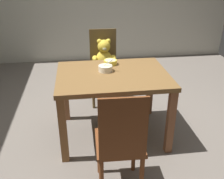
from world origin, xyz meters
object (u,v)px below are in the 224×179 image
object	(u,v)px
porridge_bowl_yellow_far_center	(110,62)
teddy_chair_far_center	(104,60)
teddy_chair_near_front	(120,137)
dining_table	(113,83)
porridge_bowl_cream_center	(105,68)

from	to	relation	value
porridge_bowl_yellow_far_center	teddy_chair_far_center	bearing A→B (deg)	91.14
teddy_chair_near_front	porridge_bowl_yellow_far_center	bearing A→B (deg)	-1.44
dining_table	porridge_bowl_cream_center	bearing A→B (deg)	131.86
teddy_chair_near_front	porridge_bowl_cream_center	size ratio (longest dim) A/B	6.21
teddy_chair_far_center	teddy_chair_near_front	size ratio (longest dim) A/B	1.01
porridge_bowl_cream_center	dining_table	bearing A→B (deg)	-48.14
porridge_bowl_yellow_far_center	porridge_bowl_cream_center	world-z (taller)	porridge_bowl_cream_center
teddy_chair_far_center	porridge_bowl_yellow_far_center	world-z (taller)	teddy_chair_far_center
teddy_chair_far_center	porridge_bowl_cream_center	size ratio (longest dim) A/B	6.30
porridge_bowl_cream_center	teddy_chair_far_center	bearing A→B (deg)	84.96
porridge_bowl_yellow_far_center	porridge_bowl_cream_center	size ratio (longest dim) A/B	0.95
dining_table	porridge_bowl_yellow_far_center	distance (m)	0.30
dining_table	teddy_chair_far_center	distance (m)	0.81
dining_table	teddy_chair_near_front	bearing A→B (deg)	-93.85
dining_table	teddy_chair_near_front	world-z (taller)	teddy_chair_near_front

